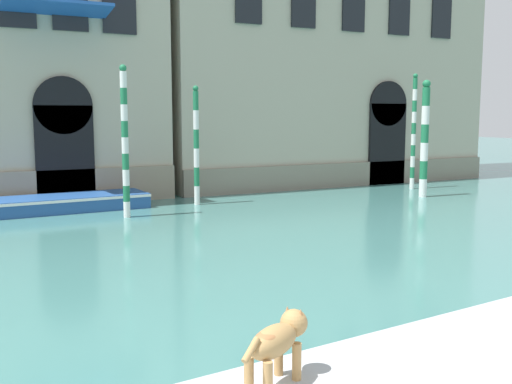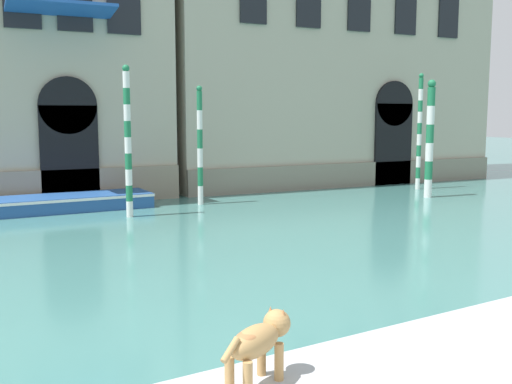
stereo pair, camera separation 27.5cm
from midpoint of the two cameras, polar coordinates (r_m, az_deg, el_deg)
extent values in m
cube|color=gray|center=(20.72, -20.29, 0.26)|extent=(10.03, 0.16, 1.20)
cube|color=black|center=(20.77, -16.95, 3.34)|extent=(1.88, 0.14, 3.31)
cylinder|color=black|center=(20.73, -17.13, 7.90)|extent=(1.88, 0.14, 1.88)
cube|color=black|center=(20.87, -21.05, 16.47)|extent=(1.13, 0.10, 1.57)
cube|color=black|center=(21.09, -16.52, 16.56)|extent=(1.13, 0.10, 1.57)
cube|color=black|center=(21.42, -12.11, 16.55)|extent=(1.13, 0.10, 1.57)
cube|color=#1E4C99|center=(20.33, -17.65, 16.37)|extent=(3.26, 1.40, 0.29)
cube|color=gray|center=(25.38, 9.78, 1.63)|extent=(14.84, 0.16, 1.00)
cube|color=black|center=(26.44, 13.21, 4.45)|extent=(1.89, 0.14, 3.46)
cylinder|color=black|center=(26.41, 13.32, 8.20)|extent=(1.89, 0.14, 1.89)
cube|color=black|center=(24.35, 5.37, 17.77)|extent=(1.08, 0.10, 2.11)
cube|color=black|center=(25.64, 10.13, 17.17)|extent=(1.08, 0.10, 2.11)
cube|color=black|center=(27.08, 14.37, 16.53)|extent=(1.08, 0.10, 2.11)
cube|color=black|center=(28.64, 18.14, 15.88)|extent=(1.08, 0.10, 2.11)
cube|color=white|center=(6.59, 15.15, -16.44)|extent=(7.17, 2.55, 0.08)
cube|color=#B2B7BC|center=(6.55, 15.18, -15.72)|extent=(6.91, 2.34, 0.06)
cylinder|color=tan|center=(6.01, 1.89, -15.42)|extent=(0.09, 0.09, 0.36)
cylinder|color=tan|center=(5.92, 3.59, -15.83)|extent=(0.09, 0.09, 0.36)
cylinder|color=tan|center=(5.63, -1.08, -17.10)|extent=(0.09, 0.09, 0.36)
cylinder|color=tan|center=(5.52, 0.70, -17.59)|extent=(0.09, 0.09, 0.36)
ellipsoid|color=tan|center=(5.67, 1.33, -14.05)|extent=(0.73, 0.58, 0.29)
ellipsoid|color=#AD7042|center=(5.56, 0.74, -13.61)|extent=(0.36, 0.32, 0.10)
sphere|color=tan|center=(5.94, 3.35, -12.37)|extent=(0.27, 0.27, 0.27)
cone|color=#AD7042|center=(5.94, 2.74, -11.31)|extent=(0.08, 0.08, 0.11)
cone|color=#AD7042|center=(5.87, 3.99, -11.57)|extent=(0.08, 0.08, 0.11)
cylinder|color=tan|center=(5.37, -0.92, -14.82)|extent=(0.24, 0.17, 0.19)
cube|color=#234C8C|center=(19.68, -19.12, -1.11)|extent=(6.63, 1.97, 0.48)
cube|color=white|center=(19.65, -19.15, -0.60)|extent=(6.66, 2.00, 0.08)
cube|color=#8C7251|center=(19.68, -19.12, -1.18)|extent=(3.66, 1.42, 0.43)
cylinder|color=white|center=(18.06, -11.51, -1.60)|extent=(0.20, 0.20, 0.47)
cylinder|color=#1E7247|center=(17.99, -11.55, -0.12)|extent=(0.20, 0.20, 0.47)
cylinder|color=white|center=(17.93, -11.59, 1.38)|extent=(0.20, 0.20, 0.47)
cylinder|color=#1E7247|center=(17.89, -11.63, 2.88)|extent=(0.20, 0.20, 0.47)
cylinder|color=white|center=(17.86, -11.66, 4.38)|extent=(0.20, 0.20, 0.47)
cylinder|color=#1E7247|center=(17.84, -11.70, 5.89)|extent=(0.20, 0.20, 0.47)
cylinder|color=white|center=(17.84, -11.75, 7.41)|extent=(0.20, 0.20, 0.47)
cylinder|color=#1E7247|center=(17.84, -11.79, 8.92)|extent=(0.20, 0.20, 0.47)
cylinder|color=white|center=(17.86, -11.83, 10.43)|extent=(0.20, 0.20, 0.47)
sphere|color=#1E7247|center=(17.88, -11.85, 11.47)|extent=(0.21, 0.21, 0.21)
cylinder|color=white|center=(22.72, 16.39, 0.33)|extent=(0.28, 0.28, 0.66)
cylinder|color=#1E7247|center=(22.65, 16.45, 2.00)|extent=(0.28, 0.28, 0.66)
cylinder|color=white|center=(22.60, 16.51, 3.67)|extent=(0.28, 0.28, 0.66)
cylinder|color=#1E7247|center=(22.57, 16.57, 5.34)|extent=(0.28, 0.28, 0.66)
cylinder|color=white|center=(22.56, 16.64, 7.02)|extent=(0.28, 0.28, 0.66)
cylinder|color=#1E7247|center=(22.57, 16.70, 8.70)|extent=(0.28, 0.28, 0.66)
sphere|color=#1E7247|center=(22.59, 16.74, 9.86)|extent=(0.29, 0.29, 0.29)
cylinder|color=white|center=(25.09, 15.44, 0.77)|extent=(0.18, 0.18, 0.44)
cylinder|color=#1E7247|center=(25.05, 15.47, 1.78)|extent=(0.18, 0.18, 0.44)
cylinder|color=white|center=(25.01, 15.51, 2.79)|extent=(0.18, 0.18, 0.44)
cylinder|color=#1E7247|center=(24.98, 15.54, 3.81)|extent=(0.18, 0.18, 0.44)
cylinder|color=white|center=(24.96, 15.58, 4.82)|extent=(0.18, 0.18, 0.44)
cylinder|color=#1E7247|center=(24.94, 15.61, 5.84)|extent=(0.18, 0.18, 0.44)
cylinder|color=white|center=(24.93, 15.65, 6.86)|extent=(0.18, 0.18, 0.44)
cylinder|color=#1E7247|center=(24.94, 15.69, 7.88)|extent=(0.18, 0.18, 0.44)
cylinder|color=white|center=(24.94, 15.72, 8.91)|extent=(0.18, 0.18, 0.44)
cylinder|color=#1E7247|center=(24.96, 15.76, 9.92)|extent=(0.18, 0.18, 0.44)
sphere|color=#1E7247|center=(24.98, 15.78, 10.62)|extent=(0.19, 0.19, 0.19)
cylinder|color=white|center=(20.18, -4.92, -0.30)|extent=(0.18, 0.18, 0.63)
cylinder|color=#1E7247|center=(20.11, -4.94, 1.47)|extent=(0.18, 0.18, 0.63)
cylinder|color=white|center=(20.05, -4.96, 3.26)|extent=(0.18, 0.18, 0.63)
cylinder|color=#1E7247|center=(20.01, -4.98, 5.06)|extent=(0.18, 0.18, 0.63)
cylinder|color=white|center=(20.00, -5.00, 6.86)|extent=(0.18, 0.18, 0.63)
cylinder|color=#1E7247|center=(20.00, -5.02, 8.66)|extent=(0.18, 0.18, 0.63)
sphere|color=#1E7247|center=(20.01, -5.03, 9.80)|extent=(0.19, 0.19, 0.19)
camera|label=1|loc=(0.14, -89.44, 0.07)|focal=42.00mm
camera|label=2|loc=(0.14, 90.56, -0.07)|focal=42.00mm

